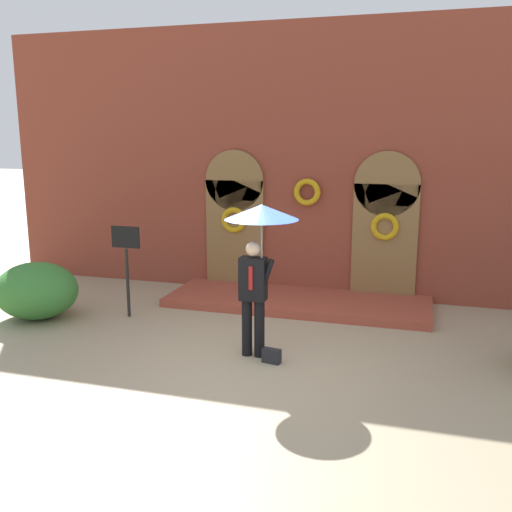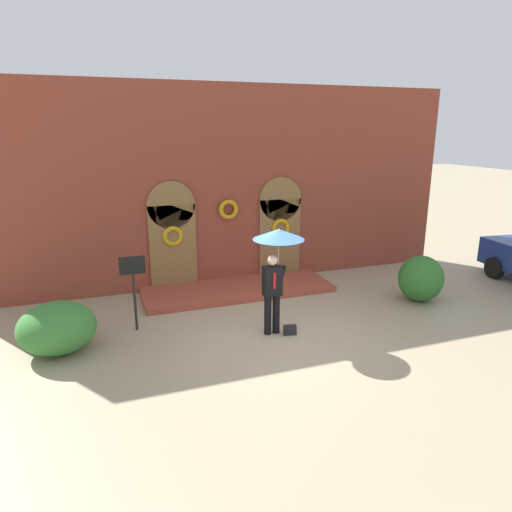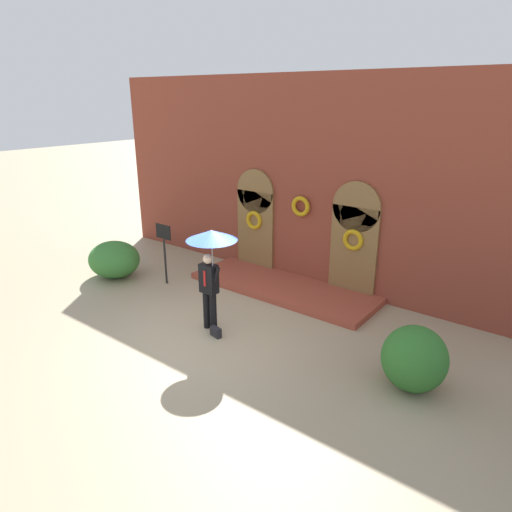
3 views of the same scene
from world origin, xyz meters
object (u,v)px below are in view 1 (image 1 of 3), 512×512
person_with_umbrella (259,235)px  sign_post (126,256)px  shrub_left (37,291)px  handbag (272,356)px

person_with_umbrella → sign_post: bearing=157.6°
person_with_umbrella → shrub_left: (-4.50, 0.64, -1.39)m
person_with_umbrella → handbag: bearing=-38.6°
person_with_umbrella → handbag: (0.25, -0.20, -1.80)m
handbag → sign_post: size_ratio=0.16×
handbag → sign_post: 3.61m
sign_post → shrub_left: sign_post is taller
person_with_umbrella → sign_post: (-2.91, 1.20, -0.75)m
shrub_left → person_with_umbrella: bearing=-8.2°
handbag → shrub_left: 4.84m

